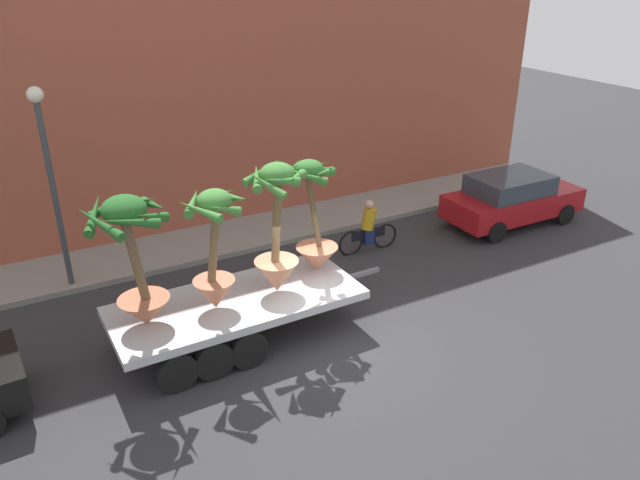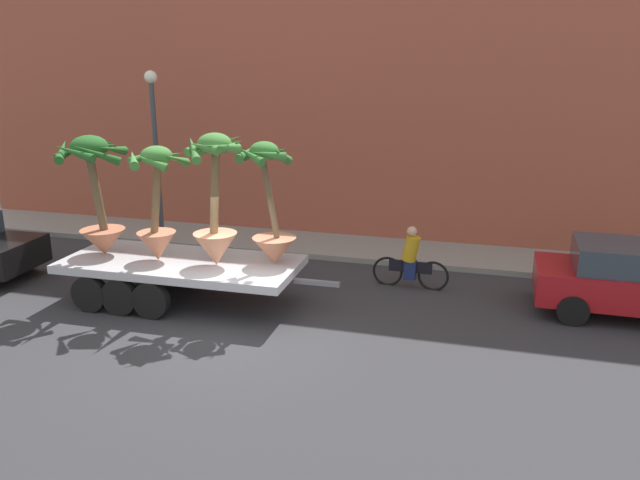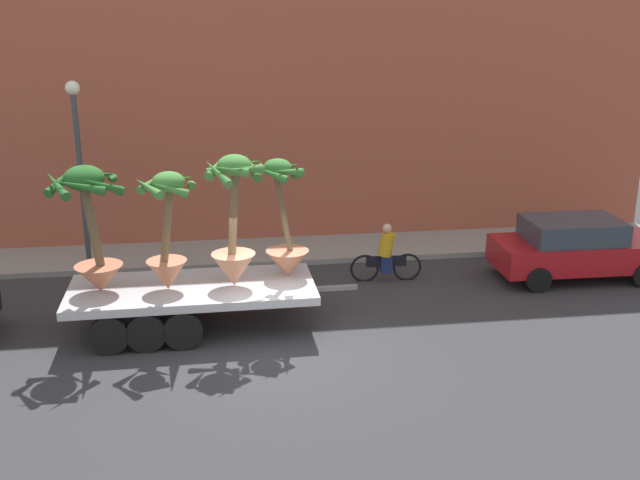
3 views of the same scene
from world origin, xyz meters
TOP-DOWN VIEW (x-y plane):
  - ground_plane at (0.00, 0.00)m, footprint 60.00×60.00m
  - sidewalk at (0.00, 6.10)m, footprint 24.00×2.20m
  - building_facade at (0.00, 7.80)m, footprint 24.00×1.20m
  - flatbed_trailer at (-1.97, 1.26)m, footprint 6.27×2.32m
  - potted_palm_rear at (-2.15, 1.14)m, footprint 1.33×1.36m
  - potted_palm_middle at (-3.67, 1.19)m, footprint 1.67×1.55m
  - potted_palm_front at (-0.78, 1.18)m, footprint 1.35×1.34m
  - potted_palm_extra at (0.32, 1.57)m, footprint 1.25×1.20m
  - cyclist at (3.10, 3.56)m, footprint 1.84×0.36m
  - parked_car at (7.96, 3.07)m, footprint 4.30×1.90m
  - street_lamp at (-4.51, 5.30)m, footprint 0.36×0.36m

SIDE VIEW (x-z plane):
  - ground_plane at x=0.00m, z-range 0.00..0.00m
  - sidewalk at x=0.00m, z-range 0.00..0.15m
  - cyclist at x=3.10m, z-range -0.10..1.44m
  - flatbed_trailer at x=-1.97m, z-range 0.26..1.24m
  - parked_car at x=7.96m, z-range 0.04..1.62m
  - potted_palm_extra at x=0.32m, z-range 0.75..3.40m
  - potted_palm_rear at x=-2.15m, z-range 0.90..3.44m
  - potted_palm_front at x=-0.78m, z-range 0.85..3.70m
  - potted_palm_middle at x=-3.67m, z-range 1.02..3.73m
  - street_lamp at x=-4.51m, z-range 0.82..5.65m
  - building_facade at x=0.00m, z-range 0.00..9.45m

